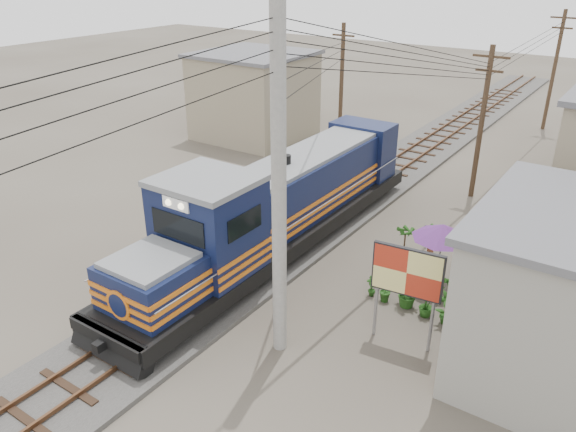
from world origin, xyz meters
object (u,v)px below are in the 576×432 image
Objects in this scene: locomotive at (277,209)px; billboard at (407,275)px; vendor at (479,251)px; market_umbrella at (443,232)px.

locomotive is 6.89m from billboard.
billboard is 5.63m from vendor.
market_umbrella is (6.01, 1.17, 0.23)m from locomotive.
vendor is at bearing 21.77° from locomotive.
billboard is at bearing 56.43° from vendor.
locomotive reaches higher than billboard.
billboard is 1.87× the size of vendor.
market_umbrella is 1.39× the size of vendor.
market_umbrella is at bearing 32.86° from vendor.
billboard is 1.35× the size of market_umbrella.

